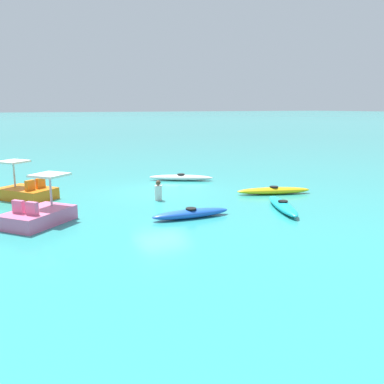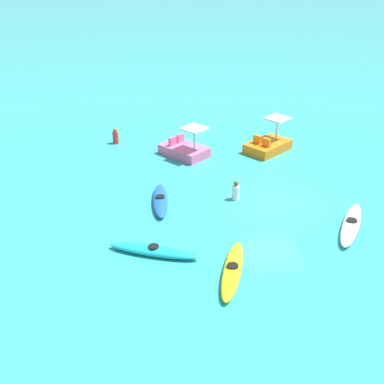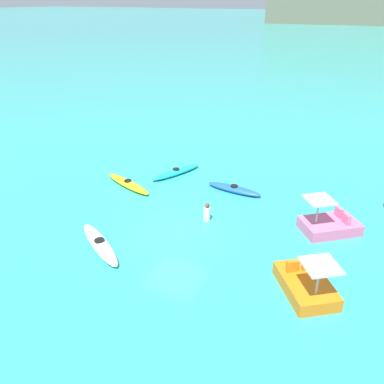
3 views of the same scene
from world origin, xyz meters
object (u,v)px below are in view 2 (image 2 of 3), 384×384
(kayak_cyan, at_px, (154,251))
(kayak_white, at_px, (351,224))
(pedal_boat_orange, at_px, (268,145))
(person_near_shore, at_px, (116,137))
(kayak_blue, at_px, (160,200))
(kayak_yellow, at_px, (233,270))
(person_by_kayaks, at_px, (236,191))
(pedal_boat_pink, at_px, (184,149))

(kayak_cyan, height_order, kayak_white, same)
(pedal_boat_orange, height_order, person_near_shore, pedal_boat_orange)
(pedal_boat_orange, bearing_deg, kayak_blue, 129.02)
(kayak_cyan, distance_m, pedal_boat_orange, 11.18)
(kayak_white, bearing_deg, kayak_yellow, 113.29)
(kayak_cyan, relative_size, person_by_kayaks, 3.77)
(kayak_blue, relative_size, kayak_yellow, 0.87)
(pedal_boat_orange, bearing_deg, kayak_white, -172.79)
(kayak_white, xyz_separation_m, pedal_boat_orange, (8.16, 1.03, 0.17))
(kayak_white, distance_m, person_by_kayaks, 5.00)
(person_near_shore, relative_size, person_by_kayaks, 1.00)
(pedal_boat_orange, relative_size, person_by_kayaks, 3.21)
(pedal_boat_pink, distance_m, person_by_kayaks, 5.42)
(kayak_blue, bearing_deg, person_near_shore, 13.33)
(kayak_cyan, distance_m, person_by_kayaks, 5.40)
(kayak_white, bearing_deg, kayak_blue, 66.67)
(kayak_cyan, distance_m, kayak_white, 7.88)
(pedal_boat_pink, bearing_deg, person_near_shore, 57.50)
(kayak_yellow, bearing_deg, pedal_boat_orange, -22.21)
(kayak_yellow, bearing_deg, person_by_kayaks, -14.10)
(kayak_yellow, xyz_separation_m, person_by_kayaks, (5.32, -1.34, 0.22))
(person_near_shore, distance_m, person_by_kayaks, 8.97)
(kayak_cyan, xyz_separation_m, person_by_kayaks, (3.73, -3.89, 0.22))
(kayak_blue, distance_m, pedal_boat_orange, 8.00)
(person_by_kayaks, bearing_deg, person_near_shore, 34.09)
(kayak_cyan, relative_size, person_near_shore, 3.77)
(kayak_yellow, relative_size, person_near_shore, 3.99)
(pedal_boat_pink, xyz_separation_m, person_near_shore, (2.23, 3.50, 0.05))
(pedal_boat_orange, distance_m, pedal_boat_pink, 4.45)
(kayak_blue, xyz_separation_m, pedal_boat_orange, (5.04, -6.22, 0.17))
(kayak_cyan, relative_size, kayak_white, 0.98)
(kayak_cyan, height_order, pedal_boat_orange, pedal_boat_orange)
(kayak_blue, distance_m, kayak_yellow, 5.75)
(kayak_yellow, height_order, pedal_boat_pink, pedal_boat_pink)
(kayak_yellow, distance_m, person_near_shore, 13.28)
(kayak_blue, xyz_separation_m, kayak_yellow, (-5.41, -1.95, -0.00))
(kayak_white, height_order, pedal_boat_orange, pedal_boat_orange)
(pedal_boat_pink, distance_m, person_near_shore, 4.15)
(person_by_kayaks, bearing_deg, kayak_cyan, 133.78)
(pedal_boat_pink, height_order, person_near_shore, pedal_boat_pink)
(kayak_blue, bearing_deg, pedal_boat_orange, -50.98)
(kayak_cyan, xyz_separation_m, kayak_white, (0.69, -7.85, 0.00))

